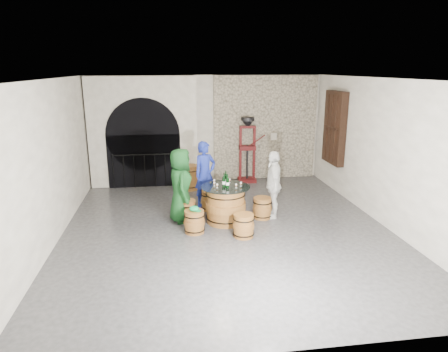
{
  "coord_description": "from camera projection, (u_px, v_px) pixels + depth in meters",
  "views": [
    {
      "loc": [
        -1.21,
        -8.06,
        3.42
      ],
      "look_at": [
        0.02,
        0.53,
        1.05
      ],
      "focal_mm": 32.0,
      "sensor_mm": 36.0,
      "label": 1
    }
  ],
  "objects": [
    {
      "name": "tasting_glass_e",
      "position": [
        236.0,
        186.0,
        8.79
      ],
      "size": [
        0.05,
        0.05,
        0.1
      ],
      "primitive_type": null,
      "color": "#AB5C21",
      "rests_on": "barrel_table"
    },
    {
      "name": "person_white",
      "position": [
        273.0,
        185.0,
        9.24
      ],
      "size": [
        0.55,
        0.98,
        1.59
      ],
      "primitive_type": "imported",
      "rotation": [
        0.0,
        0.0,
        -1.75
      ],
      "color": "silver",
      "rests_on": "ground"
    },
    {
      "name": "green_cap",
      "position": [
        194.0,
        209.0,
        8.4
      ],
      "size": [
        0.25,
        0.2,
        0.11
      ],
      "color": "#0C8443",
      "rests_on": "barrel_stool_near_left"
    },
    {
      "name": "corking_press",
      "position": [
        247.0,
        145.0,
        12.05
      ],
      "size": [
        0.82,
        0.47,
        1.98
      ],
      "rotation": [
        0.0,
        0.0,
        -0.06
      ],
      "color": "#4B0C0C",
      "rests_on": "ground"
    },
    {
      "name": "stone_facing_panel",
      "position": [
        265.0,
        128.0,
        12.35
      ],
      "size": [
        3.2,
        0.12,
        3.18
      ],
      "primitive_type": "cube",
      "color": "#B0A48C",
      "rests_on": "ground"
    },
    {
      "name": "barrel_stool_far",
      "position": [
        210.0,
        200.0,
        9.85
      ],
      "size": [
        0.45,
        0.45,
        0.49
      ],
      "color": "brown",
      "rests_on": "ground"
    },
    {
      "name": "wall_left",
      "position": [
        51.0,
        163.0,
        7.86
      ],
      "size": [
        0.0,
        8.0,
        8.0
      ],
      "primitive_type": "plane",
      "rotation": [
        1.57,
        0.0,
        1.57
      ],
      "color": "silver",
      "rests_on": "ground"
    },
    {
      "name": "ceiling",
      "position": [
        227.0,
        79.0,
        7.92
      ],
      "size": [
        8.0,
        8.0,
        0.0
      ],
      "primitive_type": "plane",
      "rotation": [
        3.14,
        0.0,
        0.0
      ],
      "color": "beige",
      "rests_on": "wall_back"
    },
    {
      "name": "ground",
      "position": [
        226.0,
        228.0,
        8.76
      ],
      "size": [
        8.0,
        8.0,
        0.0
      ],
      "primitive_type": "plane",
      "color": "#2F2F32",
      "rests_on": "ground"
    },
    {
      "name": "wall_front",
      "position": [
        279.0,
        233.0,
        4.52
      ],
      "size": [
        8.0,
        0.0,
        8.0
      ],
      "primitive_type": "plane",
      "rotation": [
        -1.57,
        0.0,
        0.0
      ],
      "color": "silver",
      "rests_on": "ground"
    },
    {
      "name": "tasting_glass_b",
      "position": [
        241.0,
        184.0,
        8.92
      ],
      "size": [
        0.05,
        0.05,
        0.1
      ],
      "primitive_type": null,
      "color": "#AB5C21",
      "rests_on": "barrel_table"
    },
    {
      "name": "wine_bottle_center",
      "position": [
        228.0,
        182.0,
        8.76
      ],
      "size": [
        0.08,
        0.08,
        0.32
      ],
      "color": "black",
      "rests_on": "barrel_table"
    },
    {
      "name": "barrel_stool_near_left",
      "position": [
        194.0,
        222.0,
        8.48
      ],
      "size": [
        0.45,
        0.45,
        0.49
      ],
      "color": "brown",
      "rests_on": "ground"
    },
    {
      "name": "wine_bottle_left",
      "position": [
        224.0,
        181.0,
        8.83
      ],
      "size": [
        0.08,
        0.08,
        0.32
      ],
      "color": "black",
      "rests_on": "barrel_table"
    },
    {
      "name": "tasting_glass_d",
      "position": [
        230.0,
        181.0,
        9.18
      ],
      "size": [
        0.05,
        0.05,
        0.1
      ],
      "primitive_type": null,
      "color": "#AB5C21",
      "rests_on": "barrel_table"
    },
    {
      "name": "barrel_table",
      "position": [
        226.0,
        205.0,
        9.02
      ],
      "size": [
        1.1,
        1.1,
        0.85
      ],
      "color": "brown",
      "rests_on": "ground"
    },
    {
      "name": "barrel_stool_near_right",
      "position": [
        244.0,
        226.0,
        8.27
      ],
      "size": [
        0.45,
        0.45,
        0.49
      ],
      "color": "brown",
      "rests_on": "ground"
    },
    {
      "name": "tasting_glass_a",
      "position": [
        217.0,
        186.0,
        8.79
      ],
      "size": [
        0.05,
        0.05,
        0.1
      ],
      "primitive_type": null,
      "color": "#AB5C21",
      "rests_on": "barrel_table"
    },
    {
      "name": "side_barrel",
      "position": [
        190.0,
        177.0,
        11.48
      ],
      "size": [
        0.53,
        0.53,
        0.71
      ],
      "rotation": [
        0.0,
        0.0,
        -0.12
      ],
      "color": "brown",
      "rests_on": "ground"
    },
    {
      "name": "control_box",
      "position": [
        273.0,
        136.0,
        12.37
      ],
      "size": [
        0.18,
        0.1,
        0.22
      ],
      "primitive_type": "cube",
      "color": "silver",
      "rests_on": "wall_back"
    },
    {
      "name": "person_green",
      "position": [
        181.0,
        186.0,
        8.97
      ],
      "size": [
        0.58,
        0.86,
        1.69
      ],
      "primitive_type": "imported",
      "rotation": [
        0.0,
        0.0,
        1.63
      ],
      "color": "#113D18",
      "rests_on": "ground"
    },
    {
      "name": "tasting_glass_f",
      "position": [
        214.0,
        184.0,
        8.93
      ],
      "size": [
        0.05,
        0.05,
        0.1
      ],
      "primitive_type": null,
      "color": "#AB5C21",
      "rests_on": "barrel_table"
    },
    {
      "name": "shuttered_window",
      "position": [
        334.0,
        128.0,
        11.04
      ],
      "size": [
        0.23,
        1.1,
        2.0
      ],
      "color": "black",
      "rests_on": "wall_right"
    },
    {
      "name": "tasting_glass_c",
      "position": [
        214.0,
        181.0,
        9.13
      ],
      "size": [
        0.05,
        0.05,
        0.1
      ],
      "primitive_type": null,
      "color": "#AB5C21",
      "rests_on": "barrel_table"
    },
    {
      "name": "person_blue",
      "position": [
        205.0,
        174.0,
        9.96
      ],
      "size": [
        0.72,
        0.64,
        1.66
      ],
      "primitive_type": "imported",
      "rotation": [
        0.0,
        0.0,
        0.51
      ],
      "color": "navy",
      "rests_on": "ground"
    },
    {
      "name": "wine_bottle_right",
      "position": [
        226.0,
        179.0,
        9.01
      ],
      "size": [
        0.08,
        0.08,
        0.32
      ],
      "color": "black",
      "rests_on": "barrel_table"
    },
    {
      "name": "wall_back",
      "position": [
        207.0,
        129.0,
        12.16
      ],
      "size": [
        8.0,
        0.0,
        8.0
      ],
      "primitive_type": "plane",
      "rotation": [
        1.57,
        0.0,
        0.0
      ],
      "color": "silver",
      "rests_on": "ground"
    },
    {
      "name": "barrel_stool_left",
      "position": [
        186.0,
        211.0,
        9.12
      ],
      "size": [
        0.45,
        0.45,
        0.49
      ],
      "color": "brown",
      "rests_on": "ground"
    },
    {
      "name": "wall_right",
      "position": [
        383.0,
        152.0,
        8.82
      ],
      "size": [
        0.0,
        8.0,
        8.0
      ],
      "primitive_type": "plane",
      "rotation": [
        1.57,
        0.0,
        -1.57
      ],
      "color": "silver",
      "rests_on": "ground"
    },
    {
      "name": "barrel_stool_right",
      "position": [
        262.0,
        208.0,
        9.31
      ],
      "size": [
        0.45,
        0.45,
        0.49
      ],
      "color": "brown",
      "rests_on": "ground"
    },
    {
      "name": "arched_opening",
      "position": [
        143.0,
        132.0,
        11.65
      ],
      "size": [
        3.1,
        0.6,
        3.19
      ],
      "color": "silver",
      "rests_on": "ground"
    }
  ]
}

